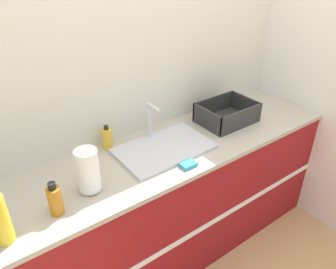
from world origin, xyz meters
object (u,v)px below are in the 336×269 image
dish_rack (227,115)px  bottle_amber (55,200)px  sink (164,147)px  paper_towel_roll (88,171)px  soap_dispenser (107,138)px

dish_rack → bottle_amber: 1.29m
sink → paper_towel_roll: bearing=-170.3°
paper_towel_roll → bottle_amber: (-0.19, -0.06, -0.04)m
paper_towel_roll → dish_rack: paper_towel_roll is taller
dish_rack → soap_dispenser: size_ratio=2.53×
soap_dispenser → dish_rack: bearing=-12.5°
paper_towel_roll → bottle_amber: paper_towel_roll is taller
sink → soap_dispenser: bearing=140.5°
paper_towel_roll → bottle_amber: 0.21m
sink → soap_dispenser: 0.34m
bottle_amber → sink: bearing=11.9°
sink → bottle_amber: sink is taller
sink → paper_towel_roll: (-0.52, -0.09, 0.10)m
dish_rack → soap_dispenser: soap_dispenser is taller
bottle_amber → soap_dispenser: bearing=39.1°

